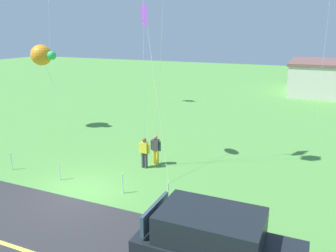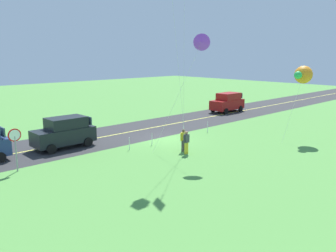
{
  "view_description": "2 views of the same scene",
  "coord_description": "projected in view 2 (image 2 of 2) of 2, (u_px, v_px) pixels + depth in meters",
  "views": [
    {
      "loc": [
        8.96,
        -10.79,
        6.83
      ],
      "look_at": [
        2.2,
        4.76,
        2.01
      ],
      "focal_mm": 36.41,
      "sensor_mm": 36.0,
      "label": 1
    },
    {
      "loc": [
        18.43,
        20.12,
        6.74
      ],
      "look_at": [
        2.83,
        3.52,
        2.01
      ],
      "focal_mm": 37.09,
      "sensor_mm": 36.0,
      "label": 2
    }
  ],
  "objects": [
    {
      "name": "ground_plane",
      "position": [
        164.0,
        140.0,
        28.09
      ],
      "size": [
        120.0,
        120.0,
        0.1
      ],
      "primitive_type": "cube",
      "color": "#549342"
    },
    {
      "name": "asphalt_road",
      "position": [
        133.0,
        131.0,
        30.94
      ],
      "size": [
        120.0,
        7.0,
        0.0
      ],
      "primitive_type": "cube",
      "color": "#2D2D30",
      "rests_on": "ground"
    },
    {
      "name": "road_centre_stripe",
      "position": [
        133.0,
        131.0,
        30.94
      ],
      "size": [
        120.0,
        0.16,
        0.0
      ],
      "primitive_type": "cube",
      "color": "#E5E04C",
      "rests_on": "asphalt_road"
    },
    {
      "name": "car_suv_foreground",
      "position": [
        64.0,
        132.0,
        25.35
      ],
      "size": [
        4.4,
        2.12,
        2.24
      ],
      "color": "black",
      "rests_on": "ground"
    },
    {
      "name": "car_parked_west_far",
      "position": [
        228.0,
        102.0,
        41.2
      ],
      "size": [
        4.4,
        2.12,
        2.24
      ],
      "color": "maroon",
      "rests_on": "ground"
    },
    {
      "name": "stop_sign",
      "position": [
        15.0,
        141.0,
        20.03
      ],
      "size": [
        0.76,
        0.08,
        2.56
      ],
      "color": "gray",
      "rests_on": "ground"
    },
    {
      "name": "person_adult_near",
      "position": [
        186.0,
        142.0,
        23.73
      ],
      "size": [
        0.58,
        0.22,
        1.6
      ],
      "rotation": [
        0.0,
        0.0,
        5.73
      ],
      "color": "yellow",
      "rests_on": "ground"
    },
    {
      "name": "person_adult_companion",
      "position": [
        183.0,
        139.0,
        24.4
      ],
      "size": [
        0.58,
        0.22,
        1.6
      ],
      "rotation": [
        0.0,
        0.0,
        0.5
      ],
      "color": "#3F3F47",
      "rests_on": "ground"
    },
    {
      "name": "kite_pink_drift",
      "position": [
        202.0,
        42.0,
        22.49
      ],
      "size": [
        2.71,
        2.84,
        8.07
      ],
      "color": "silver",
      "rests_on": "ground"
    },
    {
      "name": "kite_orange_near",
      "position": [
        303.0,
        75.0,
        27.32
      ],
      "size": [
        3.08,
        1.4,
        5.86
      ],
      "color": "silver",
      "rests_on": "ground"
    },
    {
      "name": "fence_post_0",
      "position": [
        208.0,
        127.0,
        30.6
      ],
      "size": [
        0.05,
        0.05,
        0.9
      ],
      "primitive_type": "cylinder",
      "color": "silver",
      "rests_on": "ground"
    },
    {
      "name": "fence_post_1",
      "position": [
        184.0,
        132.0,
        28.56
      ],
      "size": [
        0.05,
        0.05,
        0.9
      ],
      "primitive_type": "cylinder",
      "color": "silver",
      "rests_on": "ground"
    },
    {
      "name": "fence_post_2",
      "position": [
        152.0,
        139.0,
        26.26
      ],
      "size": [
        0.05,
        0.05,
        0.9
      ],
      "primitive_type": "cylinder",
      "color": "silver",
      "rests_on": "ground"
    },
    {
      "name": "fence_post_3",
      "position": [
        129.0,
        144.0,
        24.82
      ],
      "size": [
        0.05,
        0.05,
        0.9
      ],
      "primitive_type": "cylinder",
      "color": "silver",
      "rests_on": "ground"
    }
  ]
}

